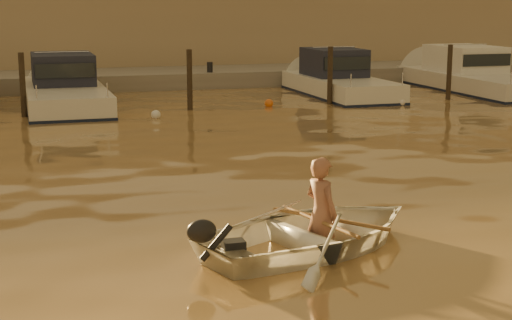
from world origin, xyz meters
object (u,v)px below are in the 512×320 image
object	(u,v)px
dinghy	(316,232)
moored_boat_2	(65,88)
moored_boat_5	(475,75)
waterfront_building	(135,25)
person	(321,213)
moored_boat_4	(340,79)

from	to	relation	value
dinghy	moored_boat_2	distance (m)	17.46
moored_boat_5	waterfront_building	xyz separation A→B (m)	(-12.00, 11.00, 1.77)
dinghy	moored_boat_2	size ratio (longest dim) A/B	0.43
moored_boat_5	waterfront_building	size ratio (longest dim) A/B	0.20
moored_boat_5	dinghy	bearing A→B (deg)	-128.22
dinghy	moored_boat_5	bearing A→B (deg)	-57.86
waterfront_building	dinghy	bearing A→B (deg)	-93.25
person	moored_boat_4	xyz separation A→B (m)	(7.64, 17.24, 0.09)
moored_boat_4	moored_boat_5	bearing A→B (deg)	0.00
dinghy	person	bearing A→B (deg)	-90.00
moored_boat_2	waterfront_building	distance (m)	11.87
waterfront_building	person	bearing A→B (deg)	-93.06
dinghy	moored_boat_2	bearing A→B (deg)	-11.41
moored_boat_5	waterfront_building	world-z (taller)	waterfront_building
waterfront_building	moored_boat_5	bearing A→B (deg)	-42.50
person	dinghy	bearing A→B (deg)	90.00
moored_boat_2	moored_boat_5	world-z (taller)	same
person	waterfront_building	xyz separation A→B (m)	(1.51, 28.24, 1.87)
moored_boat_4	moored_boat_5	world-z (taller)	same
moored_boat_2	person	bearing A→B (deg)	-81.45
moored_boat_4	waterfront_building	world-z (taller)	waterfront_building
moored_boat_2	moored_boat_4	size ratio (longest dim) A/B	1.15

